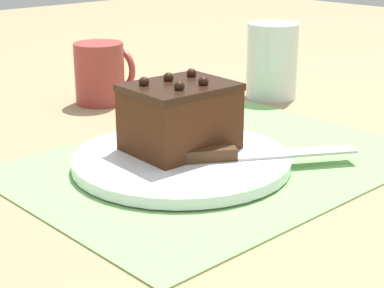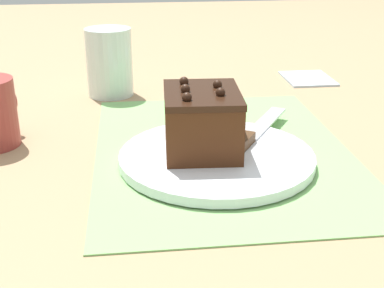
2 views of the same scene
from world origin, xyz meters
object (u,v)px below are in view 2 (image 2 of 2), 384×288
Objects in this scene: cake_plate at (217,157)px; chocolate_cake at (202,121)px; serving_knife at (249,136)px; drinking_glass at (109,62)px.

cake_plate is 2.02× the size of chocolate_cake.
serving_knife is 1.59× the size of drinking_glass.
serving_knife is (0.04, -0.05, 0.01)m from cake_plate.
chocolate_cake is 0.33m from drinking_glass.
chocolate_cake reaches higher than serving_knife.
serving_knife is 0.34m from drinking_glass.
chocolate_cake is at bearing -158.29° from drinking_glass.
chocolate_cake is 0.08m from serving_knife.
cake_plate is 0.35m from drinking_glass.
drinking_glass reaches higher than serving_knife.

